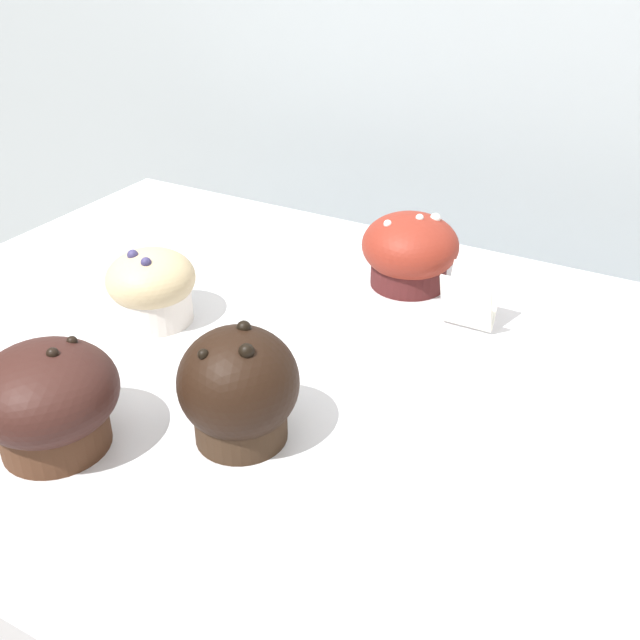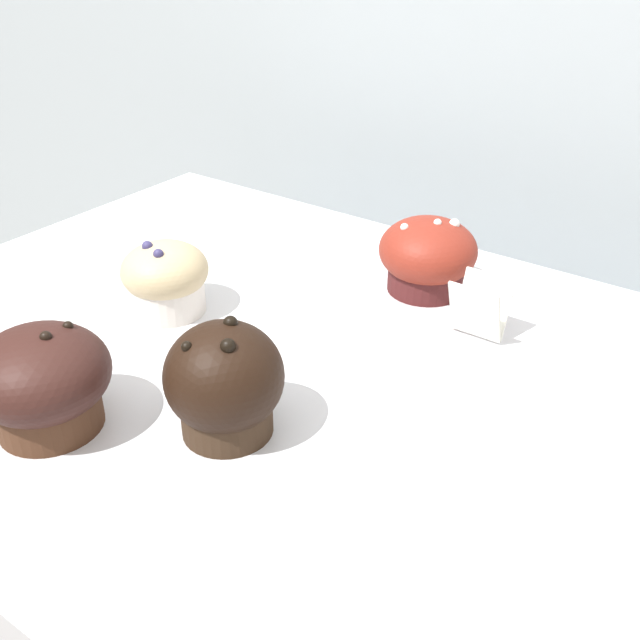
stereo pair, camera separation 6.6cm
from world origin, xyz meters
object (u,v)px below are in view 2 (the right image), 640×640
at_px(muffin_front_center, 43,381).
at_px(muffin_front_right, 225,384).
at_px(muffin_back_left, 428,256).
at_px(muffin_front_left, 165,278).

bearing_deg(muffin_front_center, muffin_front_right, 33.23).
height_order(muffin_back_left, muffin_front_right, muffin_front_right).
bearing_deg(muffin_front_left, muffin_front_center, -72.21).
relative_size(muffin_front_left, muffin_front_right, 0.88).
xyz_separation_m(muffin_front_center, muffin_front_left, (-0.06, 0.19, -0.01)).
distance_m(muffin_front_center, muffin_front_left, 0.20).
bearing_deg(muffin_front_right, muffin_front_center, -146.77).
distance_m(muffin_back_left, muffin_front_right, 0.30).
bearing_deg(muffin_back_left, muffin_front_center, -108.77).
relative_size(muffin_front_center, muffin_front_right, 1.08).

